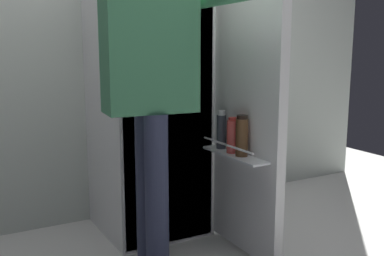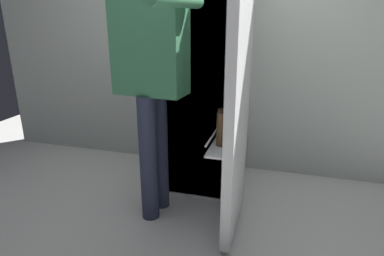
% 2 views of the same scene
% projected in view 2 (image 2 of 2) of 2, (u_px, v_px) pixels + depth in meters
% --- Properties ---
extents(ground_plane, '(6.09, 6.09, 0.00)m').
position_uv_depth(ground_plane, '(186.00, 215.00, 2.37)').
color(ground_plane, silver).
extents(kitchen_wall, '(4.40, 0.10, 2.44)m').
position_uv_depth(kitchen_wall, '(218.00, 32.00, 2.85)').
color(kitchen_wall, beige).
rests_on(kitchen_wall, ground_plane).
extents(refrigerator, '(0.68, 1.25, 1.67)m').
position_uv_depth(refrigerator, '(209.00, 86.00, 2.57)').
color(refrigerator, white).
rests_on(refrigerator, ground_plane).
extents(person, '(0.57, 0.81, 1.74)m').
position_uv_depth(person, '(152.00, 64.00, 2.09)').
color(person, '#2D334C').
rests_on(person, ground_plane).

